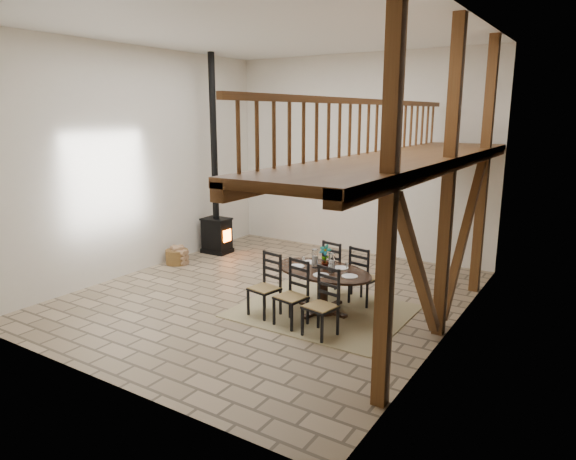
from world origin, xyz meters
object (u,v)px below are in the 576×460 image
Objects in this scene: dining_table at (319,291)px; log_stack at (180,257)px; wood_stove at (216,211)px; log_basket at (177,256)px.

dining_table reaches higher than log_stack.
wood_stove is 1.61m from log_basket.
log_basket reaches higher than log_stack.
dining_table is 4.87m from wood_stove.
log_basket is at bearing 178.56° from dining_table.
wood_stove reaches higher than log_basket.
log_stack is (-4.31, 0.91, -0.25)m from dining_table.
log_stack is at bearing -93.69° from wood_stove.
dining_table reaches higher than log_basket.
log_basket is at bearing -98.91° from wood_stove.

